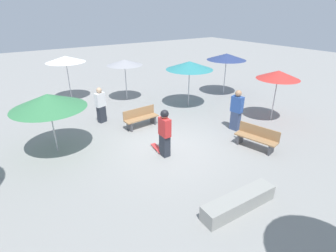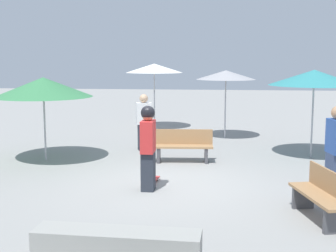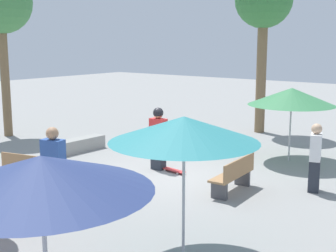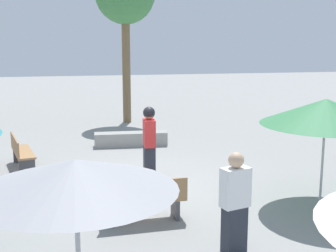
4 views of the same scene
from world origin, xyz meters
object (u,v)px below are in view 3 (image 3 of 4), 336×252
object	(u,v)px
skateboard	(173,170)
shade_umbrella_teal	(184,129)
shade_umbrella_green	(292,97)
concrete_ledge	(74,146)
bench_near	(234,175)
bystander_watching	(315,158)
bench_far	(32,170)
bystander_far	(54,168)
skater_main	(158,136)
shade_umbrella_navy	(41,174)
palm_tree_center_right	(264,3)
palm_tree_center_left	(1,5)

from	to	relation	value
skateboard	shade_umbrella_teal	size ratio (longest dim) A/B	0.33
shade_umbrella_green	skateboard	bearing A→B (deg)	-32.78
concrete_ledge	shade_umbrella_green	bearing A→B (deg)	118.52
bench_near	bystander_watching	distance (m)	2.00
bench_far	bench_near	bearing A→B (deg)	19.23
bystander_watching	bystander_far	xyz separation A→B (m)	(4.55, -4.07, 0.06)
skater_main	concrete_ledge	bearing A→B (deg)	-177.87
bench_far	shade_umbrella_navy	distance (m)	7.20
palm_tree_center_right	bystander_watching	size ratio (longest dim) A/B	3.76
shade_umbrella_navy	palm_tree_center_right	size ratio (longest dim) A/B	0.39
skateboard	bench_near	world-z (taller)	bench_near
skater_main	shade_umbrella_navy	bearing A→B (deg)	-58.79
concrete_ledge	shade_umbrella_teal	bearing A→B (deg)	61.37
shade_umbrella_navy	palm_tree_center_right	world-z (taller)	palm_tree_center_right
shade_umbrella_teal	shade_umbrella_green	xyz separation A→B (m)	(-7.18, -1.20, -0.23)
concrete_ledge	palm_tree_center_right	xyz separation A→B (m)	(-6.83, 3.21, 4.77)
skater_main	shade_umbrella_navy	world-z (taller)	shade_umbrella_navy
concrete_ledge	bystander_watching	distance (m)	7.73
shade_umbrella_teal	palm_tree_center_right	distance (m)	11.80
skater_main	skateboard	bearing A→B (deg)	1.95
shade_umbrella_teal	shade_umbrella_green	bearing A→B (deg)	-170.50
shade_umbrella_teal	bystander_far	size ratio (longest dim) A/B	1.37
concrete_ledge	skateboard	bearing A→B (deg)	91.42
skater_main	bystander_far	xyz separation A→B (m)	(3.79, 0.14, -0.06)
shade_umbrella_green	bystander_watching	size ratio (longest dim) A/B	1.55
skateboard	palm_tree_center_right	xyz separation A→B (m)	(-6.73, -0.75, 4.93)
skater_main	concrete_ledge	xyz separation A→B (m)	(0.09, -3.44, -0.74)
shade_umbrella_teal	bystander_far	bearing A→B (deg)	-93.51
concrete_ledge	bystander_far	world-z (taller)	bystander_far
shade_umbrella_green	palm_tree_center_right	world-z (taller)	palm_tree_center_right
skater_main	palm_tree_center_right	size ratio (longest dim) A/B	0.28
bystander_watching	bystander_far	distance (m)	6.10
skateboard	bystander_watching	size ratio (longest dim) A/B	0.49
shade_umbrella_green	bystander_far	distance (m)	7.44
concrete_ledge	bystander_watching	size ratio (longest dim) A/B	1.38
palm_tree_center_left	concrete_ledge	bearing A→B (deg)	85.91
concrete_ledge	palm_tree_center_right	bearing A→B (deg)	154.83
skateboard	shade_umbrella_green	distance (m)	4.21
shade_umbrella_green	bystander_far	xyz separation A→B (m)	(6.96, -2.40, -1.07)
skater_main	shade_umbrella_teal	xyz separation A→B (m)	(4.01, 3.75, 1.24)
skater_main	palm_tree_center_right	bearing A→B (deg)	92.66
shade_umbrella_navy	shade_umbrella_green	xyz separation A→B (m)	(-10.34, -1.68, -0.31)
bystander_watching	shade_umbrella_navy	bearing A→B (deg)	-17.26
skateboard	shade_umbrella_navy	size ratio (longest dim) A/B	0.33
shade_umbrella_teal	bystander_watching	distance (m)	4.98
skateboard	bench_near	distance (m)	2.29
concrete_ledge	palm_tree_center_left	size ratio (longest dim) A/B	0.37
skateboard	concrete_ledge	size ratio (longest dim) A/B	0.36
shade_umbrella_navy	shade_umbrella_green	bearing A→B (deg)	-170.75
bench_far	palm_tree_center_left	bearing A→B (deg)	137.25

